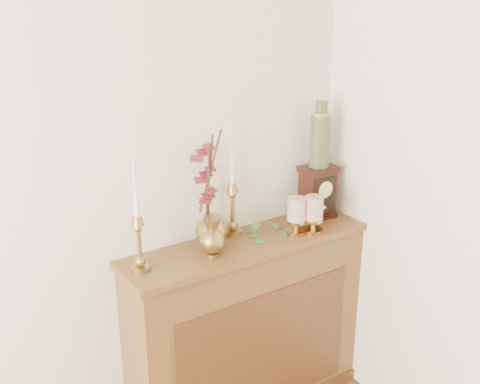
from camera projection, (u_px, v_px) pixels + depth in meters
console_shelf at (248, 331)px, 2.77m from camera, size 1.24×0.34×0.93m
candlestick_left at (138, 235)px, 2.27m from camera, size 0.08×0.08×0.49m
candlestick_center at (232, 200)px, 2.61m from camera, size 0.09×0.09×0.52m
bud_vase at (212, 238)px, 2.41m from camera, size 0.11×0.11×0.18m
ginger_jar at (206, 192)px, 2.50m from camera, size 0.23×0.24×0.55m
pillar_candle_left at (314, 212)px, 2.65m from camera, size 0.10×0.10×0.19m
pillar_candle_right at (296, 214)px, 2.64m from camera, size 0.10×0.10×0.19m
ivy_garland at (279, 227)px, 2.71m from camera, size 0.38×0.16×0.08m
mantel_clock at (318, 193)px, 2.82m from camera, size 0.19×0.13×0.27m
ceramic_vase at (320, 138)px, 2.73m from camera, size 0.10×0.10×0.33m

